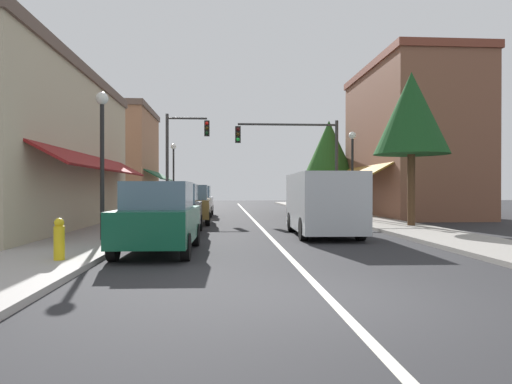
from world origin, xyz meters
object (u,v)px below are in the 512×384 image
Objects in this scene: parked_car_second_left at (175,209)px; street_lamp_right_mid at (352,160)px; van_in_lane at (323,202)px; traffic_signal_mast_arm at (300,150)px; parked_car_third_left at (190,205)px; tree_right_near at (411,114)px; street_lamp_left_far at (174,166)px; parked_car_nearest_left at (159,218)px; tree_right_far at (329,151)px; parked_car_far_left at (197,201)px; street_lamp_left_near at (102,140)px; fire_hydrant at (59,239)px; traffic_signal_left_corner at (180,150)px.

street_lamp_right_mid reaches higher than parked_car_second_left.
traffic_signal_mast_arm is (0.89, 10.08, 2.62)m from van_in_lane.
parked_car_third_left is 0.79× the size of van_in_lane.
street_lamp_left_far is at bearing 129.72° from tree_right_near.
parked_car_third_left is at bearing 90.74° from parked_car_nearest_left.
van_in_lane is at bearing -103.54° from tree_right_far.
parked_car_nearest_left is at bearing -125.84° from street_lamp_right_mid.
traffic_signal_mast_arm is at bearing -14.17° from parked_car_far_left.
tree_right_near is at bearing -65.95° from traffic_signal_mast_arm.
street_lamp_left_far is at bearing 89.46° from street_lamp_left_near.
van_in_lane reaches higher than fire_hydrant.
street_lamp_left_far reaches higher than parked_car_third_left.
street_lamp_left_near is at bearing -137.76° from street_lamp_right_mid.
street_lamp_left_near is at bearing 91.53° from fire_hydrant.
street_lamp_left_near is 0.70× the size of tree_right_far.
parked_car_far_left is at bearing 88.91° from parked_car_second_left.
parked_car_third_left is 0.70× the size of traffic_signal_left_corner.
parked_car_nearest_left is 1.01× the size of parked_car_second_left.
fire_hydrant is (-6.77, -5.83, -0.60)m from van_in_lane.
traffic_signal_mast_arm reaches higher than parked_car_second_left.
fire_hydrant is (-9.75, -12.81, -2.46)m from street_lamp_right_mid.
parked_car_second_left and parked_car_third_left have the same top height.
parked_car_second_left is 0.94× the size of street_lamp_left_near.
traffic_signal_left_corner is (-5.87, 11.65, 2.72)m from van_in_lane.
street_lamp_right_mid is 4.76m from tree_right_near.
street_lamp_left_far is at bearing 113.87° from parked_car_far_left.
street_lamp_right_mid is at bearing 55.42° from parked_car_nearest_left.
fire_hydrant is at bearing -95.49° from parked_car_far_left.
van_in_lane is 1.19× the size of street_lamp_left_near.
van_in_lane is 0.88× the size of traffic_signal_left_corner.
parked_car_far_left is 4.73× the size of fire_hydrant.
traffic_signal_mast_arm is 6.65× the size of fire_hydrant.
street_lamp_right_mid is (7.95, 11.00, 2.13)m from parked_car_nearest_left.
parked_car_second_left is 4.72× the size of fire_hydrant.
street_lamp_left_near reaches higher than van_in_lane.
street_lamp_left_far is 17.13m from tree_right_near.
van_in_lane is at bearing -66.48° from parked_car_far_left.
street_lamp_right_mid is at bearing 7.59° from parked_car_third_left.
tree_right_near is at bearing -41.75° from traffic_signal_left_corner.
tree_right_far is at bearing 59.05° from street_lamp_left_near.
tree_right_near is 14.46m from fire_hydrant.
parked_car_second_left is 0.71× the size of traffic_signal_mast_arm.
parked_car_far_left is at bearing 91.04° from parked_car_nearest_left.
traffic_signal_mast_arm is 6.49m from tree_right_far.
parked_car_second_left is 17.85m from tree_right_far.
tree_right_near reaches higher than parked_car_third_left.
van_in_lane is at bearing -50.97° from parked_car_third_left.
tree_right_far reaches higher than parked_car_second_left.
street_lamp_left_near is at bearing -105.78° from parked_car_third_left.
tree_right_far is 7.21× the size of fire_hydrant.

